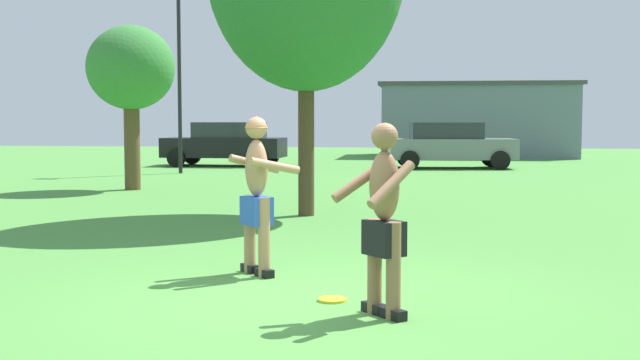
{
  "coord_description": "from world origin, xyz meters",
  "views": [
    {
      "loc": [
        1.2,
        -7.49,
        1.74
      ],
      "look_at": [
        0.09,
        0.92,
        1.08
      ],
      "focal_mm": 45.55,
      "sensor_mm": 36.0,
      "label": 1
    }
  ],
  "objects_px": {
    "car_black_mid_lot": "(226,143)",
    "tree_behind_players": "(131,70)",
    "player_with_cap": "(257,187)",
    "car_gray_near_post": "(450,144)",
    "lamp_post": "(179,54)",
    "player_in_black": "(383,215)",
    "frisbee": "(332,300)"
  },
  "relations": [
    {
      "from": "lamp_post",
      "to": "player_with_cap",
      "type": "bearing_deg",
      "value": -69.9
    },
    {
      "from": "car_gray_near_post",
      "to": "car_black_mid_lot",
      "type": "relative_size",
      "value": 1.03
    },
    {
      "from": "player_with_cap",
      "to": "car_gray_near_post",
      "type": "relative_size",
      "value": 0.39
    },
    {
      "from": "player_in_black",
      "to": "tree_behind_players",
      "type": "distance_m",
      "value": 13.71
    },
    {
      "from": "car_gray_near_post",
      "to": "lamp_post",
      "type": "relative_size",
      "value": 0.73
    },
    {
      "from": "frisbee",
      "to": "tree_behind_players",
      "type": "relative_size",
      "value": 0.07
    },
    {
      "from": "tree_behind_players",
      "to": "lamp_post",
      "type": "bearing_deg",
      "value": 95.94
    },
    {
      "from": "car_gray_near_post",
      "to": "lamp_post",
      "type": "height_order",
      "value": "lamp_post"
    },
    {
      "from": "car_gray_near_post",
      "to": "player_in_black",
      "type": "bearing_deg",
      "value": -93.12
    },
    {
      "from": "player_in_black",
      "to": "tree_behind_players",
      "type": "height_order",
      "value": "tree_behind_players"
    },
    {
      "from": "player_in_black",
      "to": "frisbee",
      "type": "distance_m",
      "value": 1.15
    },
    {
      "from": "player_in_black",
      "to": "frisbee",
      "type": "xyz_separation_m",
      "value": [
        -0.51,
        0.53,
        -0.88
      ]
    },
    {
      "from": "tree_behind_players",
      "to": "car_black_mid_lot",
      "type": "bearing_deg",
      "value": 90.89
    },
    {
      "from": "player_in_black",
      "to": "car_gray_near_post",
      "type": "height_order",
      "value": "player_in_black"
    },
    {
      "from": "frisbee",
      "to": "car_gray_near_post",
      "type": "bearing_deg",
      "value": 85.4
    },
    {
      "from": "frisbee",
      "to": "lamp_post",
      "type": "distance_m",
      "value": 18.73
    },
    {
      "from": "player_with_cap",
      "to": "tree_behind_players",
      "type": "relative_size",
      "value": 0.45
    },
    {
      "from": "frisbee",
      "to": "lamp_post",
      "type": "relative_size",
      "value": 0.05
    },
    {
      "from": "car_black_mid_lot",
      "to": "tree_behind_players",
      "type": "height_order",
      "value": "tree_behind_players"
    },
    {
      "from": "car_black_mid_lot",
      "to": "tree_behind_players",
      "type": "relative_size",
      "value": 1.1
    },
    {
      "from": "player_with_cap",
      "to": "car_gray_near_post",
      "type": "bearing_deg",
      "value": 82.31
    },
    {
      "from": "lamp_post",
      "to": "car_gray_near_post",
      "type": "bearing_deg",
      "value": 23.75
    },
    {
      "from": "lamp_post",
      "to": "player_in_black",
      "type": "bearing_deg",
      "value": -67.48
    },
    {
      "from": "car_black_mid_lot",
      "to": "tree_behind_players",
      "type": "bearing_deg",
      "value": -89.11
    },
    {
      "from": "player_with_cap",
      "to": "player_in_black",
      "type": "bearing_deg",
      "value": -49.18
    },
    {
      "from": "car_gray_near_post",
      "to": "lamp_post",
      "type": "bearing_deg",
      "value": -156.25
    },
    {
      "from": "player_with_cap",
      "to": "tree_behind_players",
      "type": "bearing_deg",
      "value": 117.32
    },
    {
      "from": "player_with_cap",
      "to": "frisbee",
      "type": "height_order",
      "value": "player_with_cap"
    },
    {
      "from": "car_black_mid_lot",
      "to": "lamp_post",
      "type": "distance_m",
      "value": 4.96
    },
    {
      "from": "car_gray_near_post",
      "to": "player_with_cap",
      "type": "bearing_deg",
      "value": -97.69
    },
    {
      "from": "lamp_post",
      "to": "tree_behind_players",
      "type": "height_order",
      "value": "lamp_post"
    },
    {
      "from": "car_black_mid_lot",
      "to": "player_with_cap",
      "type": "bearing_deg",
      "value": -74.9
    }
  ]
}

